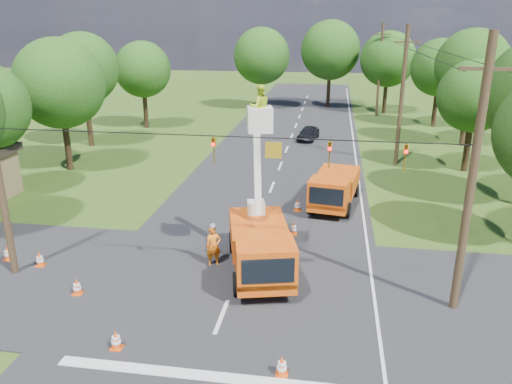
% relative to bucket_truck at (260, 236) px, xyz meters
% --- Properties ---
extents(ground, '(140.00, 140.00, 0.00)m').
position_rel_bucket_truck_xyz_m(ground, '(-0.90, 16.32, -1.67)').
color(ground, '#365319').
rests_on(ground, ground).
extents(road_main, '(12.00, 100.00, 0.06)m').
position_rel_bucket_truck_xyz_m(road_main, '(-0.90, 16.32, -1.67)').
color(road_main, black).
rests_on(road_main, ground).
extents(road_cross, '(56.00, 10.00, 0.07)m').
position_rel_bucket_truck_xyz_m(road_cross, '(-0.90, -1.68, -1.67)').
color(road_cross, black).
rests_on(road_cross, ground).
extents(stop_bar, '(9.00, 0.45, 0.02)m').
position_rel_bucket_truck_xyz_m(stop_bar, '(-0.90, -6.88, -1.67)').
color(stop_bar, silver).
rests_on(stop_bar, ground).
extents(edge_line, '(0.12, 90.00, 0.02)m').
position_rel_bucket_truck_xyz_m(edge_line, '(4.70, 16.32, -1.67)').
color(edge_line, silver).
rests_on(edge_line, ground).
extents(bucket_truck, '(3.67, 6.54, 7.91)m').
position_rel_bucket_truck_xyz_m(bucket_truck, '(0.00, 0.00, 0.00)').
color(bucket_truck, orange).
rests_on(bucket_truck, ground).
extents(second_truck, '(3.02, 6.01, 2.15)m').
position_rel_bucket_truck_xyz_m(second_truck, '(3.05, 8.58, -0.55)').
color(second_truck, orange).
rests_on(second_truck, ground).
extents(ground_worker, '(0.80, 0.70, 1.84)m').
position_rel_bucket_truck_xyz_m(ground_worker, '(-2.12, 0.31, -0.75)').
color(ground_worker, orange).
rests_on(ground_worker, ground).
extents(distant_car, '(2.14, 3.84, 1.24)m').
position_rel_bucket_truck_xyz_m(distant_car, '(0.67, 25.26, -1.05)').
color(distant_car, black).
rests_on(distant_car, ground).
extents(traffic_cone_0, '(0.38, 0.38, 0.71)m').
position_rel_bucket_truck_xyz_m(traffic_cone_0, '(-3.92, -5.99, -1.31)').
color(traffic_cone_0, '#F14A0C').
rests_on(traffic_cone_0, ground).
extents(traffic_cone_1, '(0.38, 0.38, 0.71)m').
position_rel_bucket_truck_xyz_m(traffic_cone_1, '(1.60, -6.45, -1.31)').
color(traffic_cone_1, '#F14A0C').
rests_on(traffic_cone_1, ground).
extents(traffic_cone_2, '(0.38, 0.38, 0.71)m').
position_rel_bucket_truck_xyz_m(traffic_cone_2, '(1.08, 4.14, -1.31)').
color(traffic_cone_2, '#F14A0C').
rests_on(traffic_cone_2, ground).
extents(traffic_cone_3, '(0.38, 0.38, 0.71)m').
position_rel_bucket_truck_xyz_m(traffic_cone_3, '(1.03, 7.43, -1.31)').
color(traffic_cone_3, '#F14A0C').
rests_on(traffic_cone_3, ground).
extents(traffic_cone_4, '(0.38, 0.38, 0.71)m').
position_rel_bucket_truck_xyz_m(traffic_cone_4, '(-6.87, -2.96, -1.31)').
color(traffic_cone_4, '#F14A0C').
rests_on(traffic_cone_4, ground).
extents(traffic_cone_5, '(0.38, 0.38, 0.71)m').
position_rel_bucket_truck_xyz_m(traffic_cone_5, '(-9.64, -0.98, -1.31)').
color(traffic_cone_5, '#F14A0C').
rests_on(traffic_cone_5, ground).
extents(traffic_cone_6, '(0.38, 0.38, 0.71)m').
position_rel_bucket_truck_xyz_m(traffic_cone_6, '(-11.41, -0.65, -1.31)').
color(traffic_cone_6, '#F14A0C').
rests_on(traffic_cone_6, ground).
extents(pole_right_near, '(1.80, 0.30, 10.00)m').
position_rel_bucket_truck_xyz_m(pole_right_near, '(7.60, -1.68, 3.44)').
color(pole_right_near, '#4C3823').
rests_on(pole_right_near, ground).
extents(pole_right_mid, '(1.80, 0.30, 10.00)m').
position_rel_bucket_truck_xyz_m(pole_right_mid, '(7.60, 18.32, 3.44)').
color(pole_right_mid, '#4C3823').
rests_on(pole_right_mid, ground).
extents(pole_right_far, '(1.80, 0.30, 10.00)m').
position_rel_bucket_truck_xyz_m(pole_right_far, '(7.60, 38.32, 3.44)').
color(pole_right_far, '#4C3823').
rests_on(pole_right_far, ground).
extents(signal_span, '(18.00, 0.29, 1.07)m').
position_rel_bucket_truck_xyz_m(signal_span, '(1.33, -1.68, 4.21)').
color(signal_span, black).
rests_on(signal_span, ground).
extents(tree_left_d, '(6.20, 6.20, 9.24)m').
position_rel_bucket_truck_xyz_m(tree_left_d, '(-15.90, 13.32, 4.45)').
color(tree_left_d, '#382616').
rests_on(tree_left_d, ground).
extents(tree_left_e, '(5.80, 5.80, 9.41)m').
position_rel_bucket_truck_xyz_m(tree_left_e, '(-17.70, 20.32, 4.82)').
color(tree_left_e, '#382616').
rests_on(tree_left_e, ground).
extents(tree_left_f, '(5.40, 5.40, 8.40)m').
position_rel_bucket_truck_xyz_m(tree_left_f, '(-15.70, 28.32, 4.02)').
color(tree_left_f, '#382616').
rests_on(tree_left_f, ground).
extents(tree_right_c, '(5.00, 5.00, 7.83)m').
position_rel_bucket_truck_xyz_m(tree_right_c, '(12.30, 17.32, 3.64)').
color(tree_right_c, '#382616').
rests_on(tree_right_c, ground).
extents(tree_right_d, '(6.00, 6.00, 9.70)m').
position_rel_bucket_truck_xyz_m(tree_right_d, '(13.90, 25.32, 5.01)').
color(tree_right_d, '#382616').
rests_on(tree_right_d, ground).
extents(tree_right_e, '(5.60, 5.60, 8.63)m').
position_rel_bucket_truck_xyz_m(tree_right_e, '(12.90, 33.32, 4.14)').
color(tree_right_e, '#382616').
rests_on(tree_right_e, ground).
extents(tree_far_a, '(6.60, 6.60, 9.50)m').
position_rel_bucket_truck_xyz_m(tree_far_a, '(-5.90, 41.32, 4.52)').
color(tree_far_a, '#382616').
rests_on(tree_far_a, ground).
extents(tree_far_b, '(7.00, 7.00, 10.32)m').
position_rel_bucket_truck_xyz_m(tree_far_b, '(2.10, 43.32, 5.14)').
color(tree_far_b, '#382616').
rests_on(tree_far_b, ground).
extents(tree_far_c, '(6.20, 6.20, 9.18)m').
position_rel_bucket_truck_xyz_m(tree_far_c, '(8.60, 40.32, 4.39)').
color(tree_far_c, '#382616').
rests_on(tree_far_c, ground).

